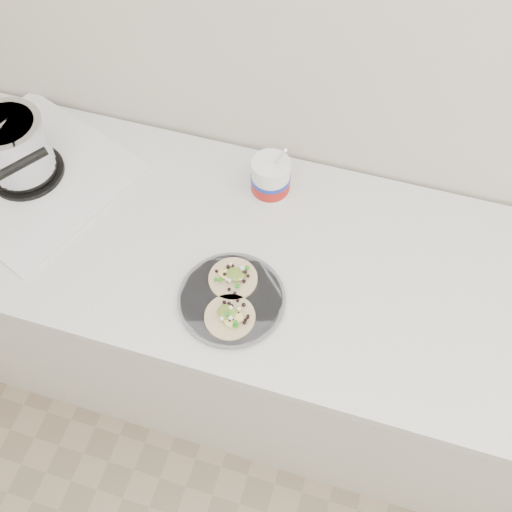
# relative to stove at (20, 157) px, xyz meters

# --- Properties ---
(counter) EXTENTS (2.44, 0.66, 0.90)m
(counter) POSITION_rel_stove_xyz_m (0.83, -0.04, -0.53)
(counter) COLOR silver
(counter) RESTS_ON ground
(stove) EXTENTS (0.61, 0.59, 0.24)m
(stove) POSITION_rel_stove_xyz_m (0.00, 0.00, 0.00)
(stove) COLOR silver
(stove) RESTS_ON counter
(taco_plate) EXTENTS (0.25, 0.25, 0.04)m
(taco_plate) POSITION_rel_stove_xyz_m (0.64, -0.20, -0.06)
(taco_plate) COLOR #595A60
(taco_plate) RESTS_ON counter
(tub) EXTENTS (0.10, 0.10, 0.23)m
(tub) POSITION_rel_stove_xyz_m (0.64, 0.13, -0.01)
(tub) COLOR white
(tub) RESTS_ON counter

